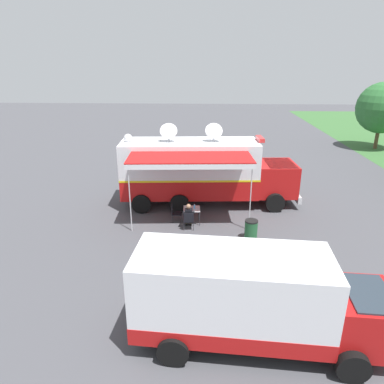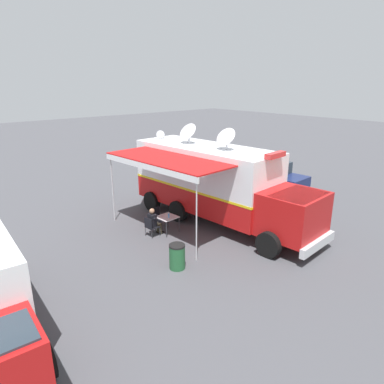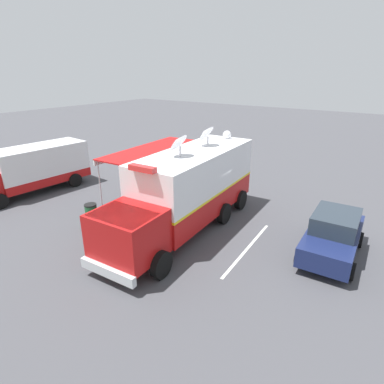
# 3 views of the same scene
# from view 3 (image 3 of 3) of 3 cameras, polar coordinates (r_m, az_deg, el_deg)

# --- Properties ---
(ground_plane) EXTENTS (100.00, 100.00, 0.00)m
(ground_plane) POSITION_cam_3_polar(r_m,az_deg,el_deg) (15.54, 0.64, -5.21)
(ground_plane) COLOR #47474C
(lot_stripe) EXTENTS (0.42, 4.80, 0.01)m
(lot_stripe) POSITION_cam_3_polar(r_m,az_deg,el_deg) (13.50, 9.91, -9.92)
(lot_stripe) COLOR silver
(lot_stripe) RESTS_ON ground
(command_truck) EXTENTS (5.33, 9.63, 4.53)m
(command_truck) POSITION_cam_3_polar(r_m,az_deg,el_deg) (14.20, -0.99, 0.73)
(command_truck) COLOR #B71414
(command_truck) RESTS_ON ground
(folding_table) EXTENTS (0.85, 0.85, 0.73)m
(folding_table) POSITION_cam_3_polar(r_m,az_deg,el_deg) (16.50, -6.87, -1.20)
(folding_table) COLOR silver
(folding_table) RESTS_ON ground
(water_bottle) EXTENTS (0.07, 0.07, 0.22)m
(water_bottle) POSITION_cam_3_polar(r_m,az_deg,el_deg) (16.35, -7.20, -0.81)
(water_bottle) COLOR #4C99D8
(water_bottle) RESTS_ON folding_table
(folding_chair_at_table) EXTENTS (0.51, 0.51, 0.87)m
(folding_chair_at_table) POSITION_cam_3_polar(r_m,az_deg,el_deg) (17.14, -8.61, -0.99)
(folding_chair_at_table) COLOR black
(folding_chair_at_table) RESTS_ON ground
(folding_chair_beside_table) EXTENTS (0.51, 0.51, 0.87)m
(folding_chair_beside_table) POSITION_cam_3_polar(r_m,az_deg,el_deg) (17.10, -4.78, -0.86)
(folding_chair_beside_table) COLOR black
(folding_chair_beside_table) RESTS_ON ground
(seated_responder) EXTENTS (0.68, 0.58, 1.25)m
(seated_responder) POSITION_cam_3_polar(r_m,az_deg,el_deg) (16.97, -8.15, -0.68)
(seated_responder) COLOR black
(seated_responder) RESTS_ON ground
(trash_bin) EXTENTS (0.57, 0.57, 0.91)m
(trash_bin) POSITION_cam_3_polar(r_m,az_deg,el_deg) (16.04, -17.60, -3.60)
(trash_bin) COLOR #235B33
(trash_bin) RESTS_ON ground
(support_truck) EXTENTS (2.71, 6.93, 2.70)m
(support_truck) POSITION_cam_3_polar(r_m,az_deg,el_deg) (20.99, -26.57, 3.64)
(support_truck) COLOR white
(support_truck) RESTS_ON ground
(car_behind_truck) EXTENTS (2.19, 4.29, 1.76)m
(car_behind_truck) POSITION_cam_3_polar(r_m,az_deg,el_deg) (13.65, 23.96, -6.99)
(car_behind_truck) COLOR navy
(car_behind_truck) RESTS_ON ground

